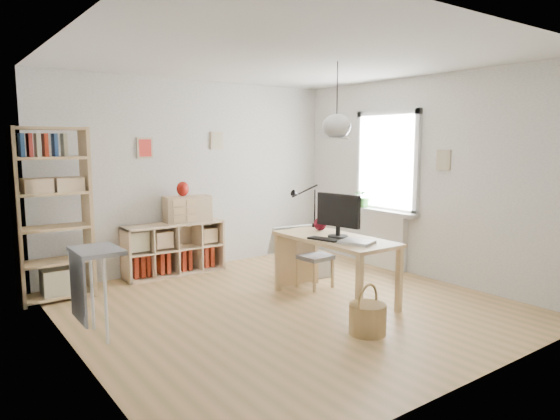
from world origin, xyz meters
TOP-DOWN VIEW (x-y plane):
  - ground at (0.00, 0.00)m, footprint 4.50×4.50m
  - room_shell at (0.55, -0.15)m, footprint 4.50×4.50m
  - window_unit at (2.23, 0.60)m, footprint 0.07×1.16m
  - radiator at (2.19, 0.60)m, footprint 0.10×0.80m
  - windowsill at (2.14, 0.60)m, footprint 0.22×1.20m
  - desk at (0.55, -0.15)m, footprint 0.70×1.50m
  - cube_shelf at (-0.47, 2.08)m, footprint 1.40×0.38m
  - tall_bookshelf at (-2.04, 1.80)m, footprint 0.80×0.38m
  - side_table at (-2.04, 0.35)m, footprint 0.40×0.55m
  - chair at (0.71, 0.45)m, footprint 0.39×0.39m
  - wicker_basket at (0.13, -1.09)m, footprint 0.36×0.36m
  - storage_chest at (0.93, 0.94)m, footprint 0.70×0.77m
  - monitor at (0.58, -0.17)m, footprint 0.23×0.57m
  - keyboard at (0.34, -0.20)m, footprint 0.22×0.39m
  - task_lamp at (0.57, 0.46)m, footprint 0.48×0.18m
  - yarn_ball at (0.70, 0.29)m, footprint 0.16×0.16m
  - paper_tray at (0.49, -0.56)m, footprint 0.37×0.41m
  - drawer_chest at (-0.24, 2.04)m, footprint 0.67×0.36m
  - red_vase at (-0.30, 2.04)m, footprint 0.17×0.17m
  - potted_plant at (2.12, 0.95)m, footprint 0.32×0.28m

SIDE VIEW (x-z plane):
  - ground at x=0.00m, z-range 0.00..0.00m
  - wicker_basket at x=0.13m, z-range -0.09..0.41m
  - storage_chest at x=0.93m, z-range -0.11..0.55m
  - cube_shelf at x=-0.47m, z-range -0.06..0.66m
  - radiator at x=2.19m, z-range 0.00..0.80m
  - chair at x=0.71m, z-range 0.05..0.80m
  - desk at x=0.55m, z-range 0.28..1.03m
  - side_table at x=-2.04m, z-range 0.24..1.09m
  - keyboard at x=0.34m, z-range 0.75..0.77m
  - paper_tray at x=0.49m, z-range 0.75..0.78m
  - yarn_ball at x=0.70m, z-range 0.75..0.91m
  - windowsill at x=2.14m, z-range 0.80..0.86m
  - drawer_chest at x=-0.24m, z-range 0.72..1.08m
  - potted_plant at x=2.12m, z-range 0.86..1.18m
  - monitor at x=0.58m, z-range 0.78..1.28m
  - tall_bookshelf at x=-2.04m, z-range 0.09..2.09m
  - task_lamp at x=0.57m, z-range 0.84..1.35m
  - red_vase at x=-0.30m, z-range 1.08..1.29m
  - window_unit at x=2.23m, z-range 0.82..2.28m
  - room_shell at x=0.55m, z-range -0.25..4.25m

